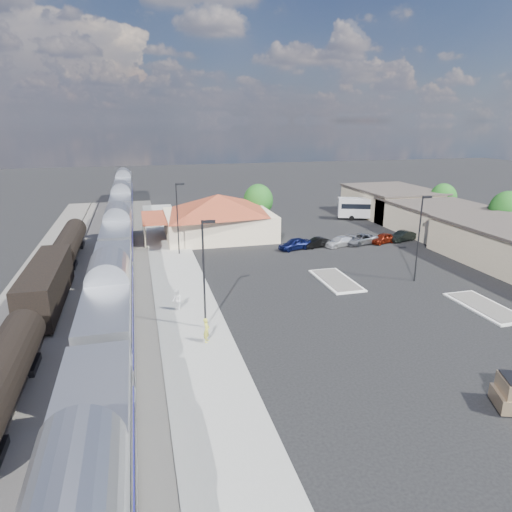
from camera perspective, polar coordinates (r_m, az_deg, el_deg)
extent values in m
plane|color=black|center=(45.46, 6.41, -4.39)|extent=(280.00, 280.00, 0.00)
cube|color=#4C4944|center=(50.47, -20.06, -3.11)|extent=(16.00, 100.00, 0.12)
cube|color=gray|center=(48.41, -9.61, -3.09)|extent=(5.50, 92.00, 0.18)
cube|color=silver|center=(35.40, -17.61, -6.01)|extent=(3.00, 20.00, 5.00)
cube|color=black|center=(36.51, -17.23, -10.01)|extent=(2.20, 16.00, 0.60)
cube|color=silver|center=(55.42, -16.76, 2.14)|extent=(3.00, 20.00, 5.00)
cube|color=black|center=(56.14, -16.53, -0.57)|extent=(2.20, 16.00, 0.60)
cube|color=silver|center=(75.98, -16.37, 5.93)|extent=(3.00, 20.00, 5.00)
cube|color=black|center=(76.50, -16.20, 3.91)|extent=(2.20, 16.00, 0.60)
cube|color=silver|center=(96.72, -16.14, 8.10)|extent=(3.00, 20.00, 5.00)
cube|color=black|center=(97.13, -16.01, 6.50)|extent=(2.20, 16.00, 0.60)
cube|color=black|center=(31.41, -29.10, -16.10)|extent=(2.20, 12.00, 0.60)
cube|color=black|center=(44.84, -24.73, -3.18)|extent=(2.80, 14.00, 3.60)
cube|color=black|center=(45.47, -24.44, -5.43)|extent=(2.20, 12.00, 0.60)
cylinder|color=black|center=(60.05, -22.31, 1.74)|extent=(2.80, 14.00, 2.80)
cube|color=black|center=(60.50, -22.12, 0.09)|extent=(2.20, 12.00, 0.60)
cube|color=beige|center=(66.07, -4.68, 3.93)|extent=(15.00, 12.00, 3.60)
pyramid|color=maroon|center=(65.46, -4.74, 6.58)|extent=(15.30, 12.24, 2.60)
cube|color=maroon|center=(64.85, -12.68, 4.70)|extent=(3.20, 9.60, 0.25)
cube|color=#C6B28C|center=(73.55, 22.09, 4.22)|extent=(12.00, 18.00, 4.00)
cube|color=#3F3833|center=(73.16, 22.27, 5.86)|extent=(12.40, 18.40, 0.30)
cube|color=#C6B28C|center=(84.91, 16.55, 6.43)|extent=(12.00, 16.00, 4.50)
cube|color=#3F3833|center=(84.55, 16.68, 8.03)|extent=(12.40, 16.40, 0.30)
cube|color=silver|center=(48.65, 9.98, -3.03)|extent=(3.30, 7.50, 0.15)
cube|color=#4C4944|center=(48.62, 9.99, -2.93)|extent=(2.70, 6.90, 0.10)
cube|color=silver|center=(46.13, 26.71, -5.73)|extent=(3.30, 7.50, 0.15)
cube|color=#4C4944|center=(46.10, 26.72, -5.63)|extent=(2.70, 6.90, 0.10)
cylinder|color=black|center=(35.79, -6.53, -2.58)|extent=(0.16, 0.16, 9.00)
cube|color=black|center=(34.69, -5.94, 4.29)|extent=(1.00, 0.25, 0.22)
cylinder|color=black|center=(56.92, -9.78, 4.48)|extent=(0.16, 0.16, 9.00)
cube|color=black|center=(56.24, -9.48, 8.85)|extent=(1.00, 0.25, 0.22)
cylinder|color=black|center=(49.59, 19.65, 1.96)|extent=(0.16, 0.16, 9.00)
cube|color=black|center=(49.04, 20.63, 6.92)|extent=(1.00, 0.25, 0.22)
cylinder|color=#382314|center=(73.01, 28.60, 2.86)|extent=(0.30, 0.30, 2.86)
ellipsoid|color=#164E17|center=(72.50, 28.90, 5.00)|extent=(4.94, 4.94, 5.46)
cylinder|color=#382314|center=(83.51, 22.15, 5.05)|extent=(0.30, 0.30, 2.55)
ellipsoid|color=#164E17|center=(83.10, 22.33, 6.73)|extent=(4.41, 4.41, 4.87)
cylinder|color=#382314|center=(73.47, 0.28, 4.92)|extent=(0.30, 0.30, 2.73)
ellipsoid|color=#164E17|center=(72.98, 0.28, 6.97)|extent=(4.71, 4.71, 5.21)
cylinder|color=black|center=(32.43, 28.81, -14.86)|extent=(0.79, 0.53, 0.73)
cube|color=silver|center=(80.10, 14.26, 5.86)|extent=(11.43, 6.23, 3.20)
cube|color=black|center=(80.03, 14.28, 6.13)|extent=(10.60, 5.95, 0.85)
cylinder|color=black|center=(80.02, 17.09, 4.46)|extent=(0.89, 0.56, 0.85)
cylinder|color=black|center=(82.13, 16.81, 4.78)|extent=(0.89, 0.56, 0.85)
cylinder|color=black|center=(78.89, 11.85, 4.68)|extent=(0.89, 0.56, 0.85)
cylinder|color=black|center=(81.04, 11.70, 5.00)|extent=(0.89, 0.56, 0.85)
imported|color=gold|center=(34.74, -6.20, -9.19)|extent=(0.68, 0.82, 1.91)
imported|color=white|center=(40.58, -9.88, -5.46)|extent=(0.90, 1.05, 1.89)
imported|color=#0D1444|center=(59.66, 4.85, 1.52)|extent=(4.76, 2.87, 1.51)
imported|color=black|center=(61.07, 7.59, 1.67)|extent=(4.10, 2.26, 1.28)
imported|color=silver|center=(62.07, 10.43, 1.79)|extent=(4.84, 3.07, 1.31)
imported|color=gray|center=(63.70, 12.94, 2.09)|extent=(5.63, 3.70, 1.44)
imported|color=maroon|center=(64.98, 15.57, 2.15)|extent=(4.34, 2.78, 1.37)
imported|color=black|center=(66.86, 17.82, 2.38)|extent=(4.60, 2.78, 1.43)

